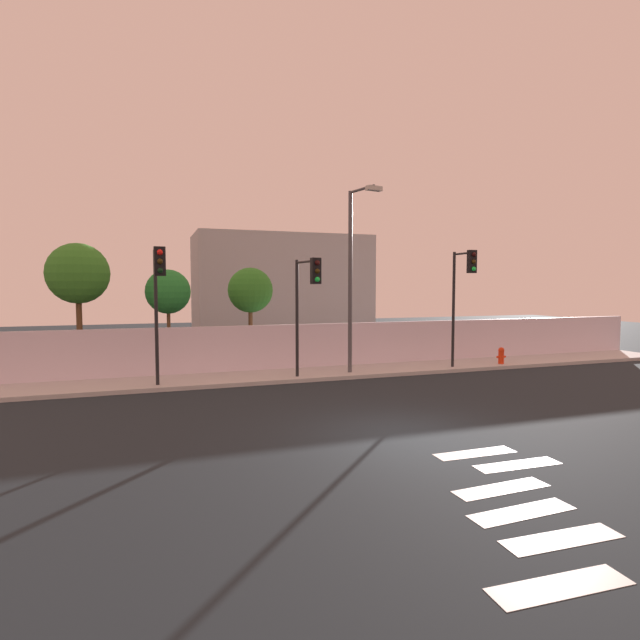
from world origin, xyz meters
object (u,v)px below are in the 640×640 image
at_px(traffic_light_center, 307,291).
at_px(traffic_light_right, 158,286).
at_px(traffic_light_left, 463,283).
at_px(fire_hydrant, 501,355).
at_px(roadside_tree_leftmost, 78,274).
at_px(roadside_tree_midright, 250,291).
at_px(roadside_tree_midleft, 168,292).
at_px(street_lamp_curbside, 353,267).

xyz_separation_m(traffic_light_center, traffic_light_right, (-5.04, -0.01, 0.17)).
xyz_separation_m(traffic_light_left, fire_hydrant, (2.45, 0.62, -3.10)).
distance_m(fire_hydrant, roadside_tree_leftmost, 17.72).
relative_size(fire_hydrant, roadside_tree_midright, 0.17).
bearing_deg(fire_hydrant, traffic_light_center, -174.76).
bearing_deg(roadside_tree_midleft, traffic_light_right, -96.11).
relative_size(fire_hydrant, roadside_tree_midleft, 0.17).
distance_m(traffic_light_left, street_lamp_curbside, 4.63).
relative_size(street_lamp_curbside, fire_hydrant, 9.73).
distance_m(traffic_light_left, roadside_tree_leftmost, 15.14).
height_order(traffic_light_left, street_lamp_curbside, street_lamp_curbside).
bearing_deg(roadside_tree_midleft, roadside_tree_midright, -0.00).
xyz_separation_m(fire_hydrant, roadside_tree_midleft, (-13.70, 3.52, 2.75)).
bearing_deg(traffic_light_center, roadside_tree_midleft, 136.37).
bearing_deg(traffic_light_center, roadside_tree_midright, 105.19).
bearing_deg(roadside_tree_midleft, traffic_light_center, -43.63).
xyz_separation_m(traffic_light_center, street_lamp_curbside, (2.12, 0.83, 0.90)).
bearing_deg(traffic_light_left, street_lamp_curbside, 172.30).
relative_size(traffic_light_right, roadside_tree_midleft, 1.09).
distance_m(street_lamp_curbside, roadside_tree_midright, 4.93).
distance_m(fire_hydrant, roadside_tree_midright, 11.24).
distance_m(traffic_light_center, roadside_tree_midleft, 6.32).
distance_m(fire_hydrant, roadside_tree_midleft, 14.41).
height_order(traffic_light_right, roadside_tree_leftmost, roadside_tree_leftmost).
xyz_separation_m(traffic_light_center, fire_hydrant, (9.12, 0.84, -2.81)).
relative_size(traffic_light_right, fire_hydrant, 6.36).
height_order(traffic_light_center, roadside_tree_midright, traffic_light_center).
bearing_deg(roadside_tree_leftmost, roadside_tree_midright, -0.00).
height_order(traffic_light_right, roadside_tree_midright, traffic_light_right).
bearing_deg(roadside_tree_midright, fire_hydrant, -18.88).
bearing_deg(roadside_tree_leftmost, roadside_tree_midleft, 0.00).
xyz_separation_m(traffic_light_left, roadside_tree_midright, (-7.85, 4.15, -0.31)).
relative_size(traffic_light_left, roadside_tree_leftmost, 0.92).
bearing_deg(street_lamp_curbside, traffic_light_center, -158.70).
height_order(street_lamp_curbside, roadside_tree_leftmost, street_lamp_curbside).
relative_size(traffic_light_right, roadside_tree_midright, 1.06).
distance_m(traffic_light_right, roadside_tree_midleft, 4.40).
xyz_separation_m(traffic_light_right, roadside_tree_leftmost, (-2.85, 4.37, 0.47)).
relative_size(roadside_tree_midleft, roadside_tree_midright, 0.97).
xyz_separation_m(traffic_light_center, roadside_tree_leftmost, (-7.89, 4.36, 0.64)).
bearing_deg(roadside_tree_leftmost, street_lamp_curbside, -19.44).
height_order(roadside_tree_midleft, roadside_tree_midright, roadside_tree_midright).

